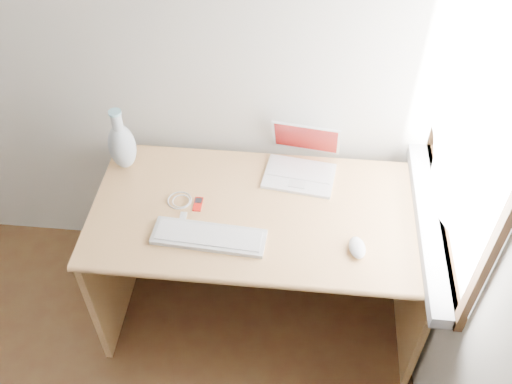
# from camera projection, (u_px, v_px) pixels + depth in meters

# --- Properties ---
(back_wall) EXTENTS (3.50, 0.04, 2.60)m
(back_wall) POSITION_uv_depth(u_px,v_px,m) (35.00, 31.00, 2.39)
(back_wall) COLOR silver
(back_wall) RESTS_ON floor
(window) EXTENTS (0.11, 0.99, 1.10)m
(window) POSITION_uv_depth(u_px,v_px,m) (468.00, 130.00, 1.97)
(window) COLOR white
(window) RESTS_ON right_wall
(desk) EXTENTS (1.44, 0.72, 0.76)m
(desk) POSITION_uv_depth(u_px,v_px,m) (263.00, 229.00, 2.62)
(desk) COLOR tan
(desk) RESTS_ON floor
(laptop) EXTENTS (0.33, 0.29, 0.21)m
(laptop) POSITION_uv_depth(u_px,v_px,m) (300.00, 163.00, 2.54)
(laptop) COLOR white
(laptop) RESTS_ON desk
(external_keyboard) EXTENTS (0.47, 0.17, 0.02)m
(external_keyboard) POSITION_uv_depth(u_px,v_px,m) (209.00, 237.00, 2.29)
(external_keyboard) COLOR silver
(external_keyboard) RESTS_ON desk
(mouse) EXTENTS (0.08, 0.12, 0.04)m
(mouse) POSITION_uv_depth(u_px,v_px,m) (357.00, 248.00, 2.24)
(mouse) COLOR white
(mouse) RESTS_ON desk
(ipod) EXTENTS (0.04, 0.08, 0.01)m
(ipod) POSITION_uv_depth(u_px,v_px,m) (198.00, 204.00, 2.43)
(ipod) COLOR #A9120B
(ipod) RESTS_ON desk
(cable_coil) EXTENTS (0.13, 0.13, 0.01)m
(cable_coil) POSITION_uv_depth(u_px,v_px,m) (180.00, 200.00, 2.44)
(cable_coil) COLOR silver
(cable_coil) RESTS_ON desk
(remote) EXTENTS (0.03, 0.07, 0.01)m
(remote) POSITION_uv_depth(u_px,v_px,m) (183.00, 219.00, 2.37)
(remote) COLOR silver
(remote) RESTS_ON desk
(vase) EXTENTS (0.12, 0.12, 0.31)m
(vase) POSITION_uv_depth(u_px,v_px,m) (122.00, 145.00, 2.51)
(vase) COLOR silver
(vase) RESTS_ON desk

